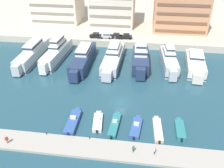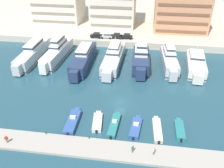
{
  "view_description": "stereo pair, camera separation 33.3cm",
  "coord_description": "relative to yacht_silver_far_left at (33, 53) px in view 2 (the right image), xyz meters",
  "views": [
    {
      "loc": [
        4.58,
        -47.2,
        33.92
      ],
      "look_at": [
        -2.51,
        3.94,
        2.5
      ],
      "focal_mm": 40.0,
      "sensor_mm": 36.0,
      "label": 1
    },
    {
      "loc": [
        4.91,
        -47.15,
        33.92
      ],
      "look_at": [
        -2.51,
        3.94,
        2.5
      ],
      "focal_mm": 40.0,
      "sensor_mm": 36.0,
      "label": 2
    }
  ],
  "objects": [
    {
      "name": "motorboat_teal_center_right",
      "position": [
        42.18,
        -27.11,
        -1.66
      ],
      "size": [
        1.8,
        6.5,
        1.0
      ],
      "color": "teal",
      "rests_on": "ground"
    },
    {
      "name": "pier_dock",
      "position": [
        29.39,
        -34.23,
        -1.9
      ],
      "size": [
        120.0,
        4.85,
        0.52
      ],
      "primitive_type": "cube",
      "color": "#A8A399",
      "rests_on": "ground"
    },
    {
      "name": "motorboat_blue_far_left",
      "position": [
        20.53,
        -27.68,
        -1.6
      ],
      "size": [
        2.23,
        8.42,
        1.66
      ],
      "color": "#33569E",
      "rests_on": "ground"
    },
    {
      "name": "yacht_ivory_mid_right",
      "position": [
        48.87,
        0.5,
        -0.31
      ],
      "size": [
        5.84,
        17.75,
        6.39
      ],
      "color": "silver",
      "rests_on": "ground"
    },
    {
      "name": "apartment_block_left",
      "position": [
        20.71,
        31.54,
        8.84
      ],
      "size": [
        17.07,
        14.56,
        19.29
      ],
      "color": "silver",
      "rests_on": "quay_promenade"
    },
    {
      "name": "bollard_west_mid",
      "position": [
        24.97,
        -32.06,
        -1.32
      ],
      "size": [
        0.2,
        0.2,
        0.61
      ],
      "color": "#2D2D33",
      "rests_on": "pier_dock"
    },
    {
      "name": "pedestrian_near_edge",
      "position": [
        33.36,
        -34.42,
        -0.65
      ],
      "size": [
        0.41,
        0.59,
        1.68
      ],
      "color": "#7A6B56",
      "rests_on": "pier_dock"
    },
    {
      "name": "ground_plane",
      "position": [
        29.39,
        -18.93,
        -2.16
      ],
      "size": [
        400.0,
        400.0,
        0.0
      ],
      "primitive_type": "plane",
      "color": "#234C5B"
    },
    {
      "name": "motorboat_cream_center",
      "position": [
        37.81,
        -27.56,
        -1.77
      ],
      "size": [
        2.09,
        7.77,
        0.84
      ],
      "color": "beige",
      "rests_on": "ground"
    },
    {
      "name": "car_black_mid_left",
      "position": [
        24.05,
        15.99,
        1.11
      ],
      "size": [
        4.12,
        1.96,
        1.8
      ],
      "color": "black",
      "rests_on": "quay_promenade"
    },
    {
      "name": "yacht_white_left",
      "position": [
        7.46,
        1.4,
        0.3
      ],
      "size": [
        4.8,
        21.2,
        8.44
      ],
      "color": "white",
      "rests_on": "ground"
    },
    {
      "name": "motorboat_blue_center_left",
      "position": [
        33.54,
        -27.52,
        -1.74
      ],
      "size": [
        2.46,
        7.13,
        1.36
      ],
      "color": "#33569E",
      "rests_on": "ground"
    },
    {
      "name": "bollard_west",
      "position": [
        16.44,
        -32.06,
        -1.32
      ],
      "size": [
        0.2,
        0.2,
        0.61
      ],
      "color": "#2D2D33",
      "rests_on": "pier_dock"
    },
    {
      "name": "car_silver_left",
      "position": [
        20.53,
        15.63,
        1.11
      ],
      "size": [
        4.2,
        2.12,
        1.8
      ],
      "color": "#B7BCC1",
      "rests_on": "quay_promenade"
    },
    {
      "name": "yacht_navy_mid_left",
      "position": [
        16.28,
        -1.16,
        -0.04
      ],
      "size": [
        4.44,
        21.91,
        6.96
      ],
      "color": "navy",
      "rests_on": "ground"
    },
    {
      "name": "yacht_silver_center_right",
      "position": [
        41.38,
        1.09,
        0.12
      ],
      "size": [
        5.02,
        18.25,
        8.02
      ],
      "color": "silver",
      "rests_on": "ground"
    },
    {
      "name": "motorboat_teal_mid_left",
      "position": [
        29.17,
        -27.52,
        -1.65
      ],
      "size": [
        2.01,
        7.97,
        1.51
      ],
      "color": "teal",
      "rests_on": "ground"
    },
    {
      "name": "yacht_silver_center_left",
      "position": [
        25.09,
        0.88,
        -0.04
      ],
      "size": [
        5.21,
        22.58,
        7.57
      ],
      "color": "silver",
      "rests_on": "ground"
    },
    {
      "name": "car_black_far_left",
      "position": [
        16.93,
        15.52,
        1.11
      ],
      "size": [
        4.11,
        1.95,
        1.8
      ],
      "color": "black",
      "rests_on": "quay_promenade"
    },
    {
      "name": "apartment_block_mid_left",
      "position": [
        46.23,
        29.73,
        8.03
      ],
      "size": [
        19.48,
        16.05,
        17.68
      ],
      "color": "tan",
      "rests_on": "quay_promenade"
    },
    {
      "name": "pedestrian_mid_deck",
      "position": [
        10.18,
        -35.33,
        -0.65
      ],
      "size": [
        0.63,
        0.35,
        1.68
      ],
      "color": "#7A6B56",
      "rests_on": "pier_dock"
    },
    {
      "name": "yacht_navy_center",
      "position": [
        33.18,
        -0.03,
        0.4
      ],
      "size": [
        5.22,
        17.15,
        8.84
      ],
      "color": "navy",
      "rests_on": "ground"
    },
    {
      "name": "motorboat_white_left",
      "position": [
        25.58,
        -26.92,
        -1.75
      ],
      "size": [
        2.47,
        6.59,
        1.21
      ],
      "color": "white",
      "rests_on": "ground"
    },
    {
      "name": "car_black_center_left",
      "position": [
        27.53,
        16.13,
        1.11
      ],
      "size": [
        4.18,
        2.1,
        1.8
      ],
      "color": "black",
      "rests_on": "quay_promenade"
    },
    {
      "name": "quay_promenade",
      "position": [
        29.39,
        48.0,
        -1.01
      ],
      "size": [
        180.0,
        70.0,
        2.3
      ],
      "primitive_type": "cube",
      "color": "beige",
      "rests_on": "ground"
    },
    {
      "name": "pedestrian_far_side",
      "position": [
        37.09,
        -34.28,
        -0.69
      ],
      "size": [
        0.37,
        0.59,
        1.61
      ],
      "color": "#282D3D",
      "rests_on": "pier_dock"
    },
    {
      "name": "yacht_silver_far_left",
      "position": [
        0.0,
        0.0,
        0.0
      ],
      "size": [
        3.99,
        21.95,
        7.1
      ],
      "color": "silver",
      "rests_on": "ground"
    }
  ]
}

